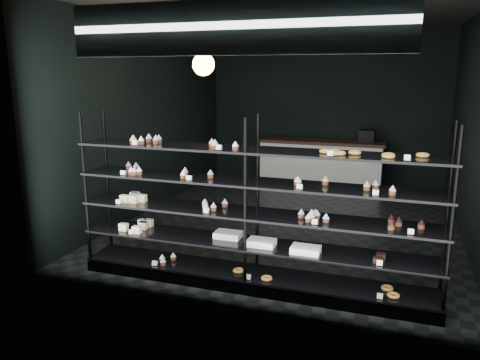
{
  "coord_description": "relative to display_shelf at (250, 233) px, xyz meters",
  "views": [
    {
      "loc": [
        1.54,
        -7.09,
        2.35
      ],
      "look_at": [
        -0.24,
        -1.9,
        1.08
      ],
      "focal_mm": 35.0,
      "sensor_mm": 36.0,
      "label": 1
    }
  ],
  "objects": [
    {
      "name": "service_counter",
      "position": [
        -0.02,
        4.95,
        -0.13
      ],
      "size": [
        2.56,
        0.65,
        1.23
      ],
      "color": "silver",
      "rests_on": "room"
    },
    {
      "name": "signage",
      "position": [
        -0.06,
        -0.48,
        2.12
      ],
      "size": [
        3.3,
        0.05,
        0.5
      ],
      "color": "#0F0C3D",
      "rests_on": "room"
    },
    {
      "name": "room",
      "position": [
        -0.06,
        2.45,
        0.97
      ],
      "size": [
        5.01,
        6.01,
        3.2
      ],
      "color": "black",
      "rests_on": "ground"
    },
    {
      "name": "pendant_lamp",
      "position": [
        -1.07,
        1.29,
        1.82
      ],
      "size": [
        0.3,
        0.3,
        0.88
      ],
      "color": "black",
      "rests_on": "room"
    },
    {
      "name": "display_shelf",
      "position": [
        0.0,
        0.0,
        0.0
      ],
      "size": [
        4.0,
        0.5,
        1.91
      ],
      "color": "black",
      "rests_on": "room"
    }
  ]
}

